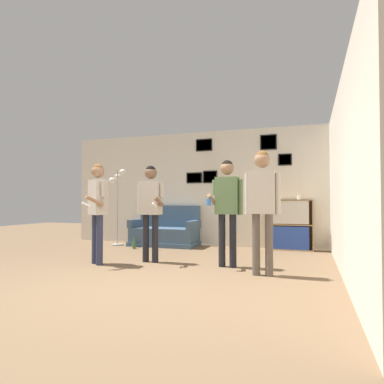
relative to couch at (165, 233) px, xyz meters
name	(u,v)px	position (x,y,z in m)	size (l,w,h in m)	color
ground_plane	(117,291)	(1.09, -3.91, -0.30)	(20.00, 20.00, 0.00)	brown
wall_back	(215,188)	(1.09, 0.41, 1.05)	(7.47, 0.08, 2.70)	silver
wall_right	(340,181)	(3.66, -1.76, 1.05)	(0.06, 6.69, 2.70)	silver
couch	(165,233)	(0.00, 0.00, 0.00)	(1.57, 0.80, 0.93)	#3D5670
bookshelf	(289,225)	(2.80, 0.19, 0.23)	(0.98, 0.30, 1.08)	#A87F51
floor_lamp	(117,189)	(-1.09, -0.33, 1.02)	(0.37, 0.40, 1.80)	#ADA89E
person_player_foreground_left	(97,202)	(-0.11, -2.56, 0.72)	(0.43, 0.60, 1.66)	#2D334C
person_player_foreground_center	(150,203)	(0.64, -2.09, 0.71)	(0.50, 0.45, 1.65)	black
person_watcher_holding_cup	(227,201)	(1.98, -2.09, 0.74)	(0.52, 0.41, 1.70)	black
person_spectator_near_bookshelf	(262,198)	(2.59, -2.54, 0.79)	(0.50, 0.22, 1.76)	brown
bottle_on_floor	(134,244)	(-0.42, -0.74, -0.20)	(0.07, 0.07, 0.25)	#3D6638
drinking_cup	(299,197)	(3.00, 0.19, 0.82)	(0.07, 0.07, 0.10)	white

